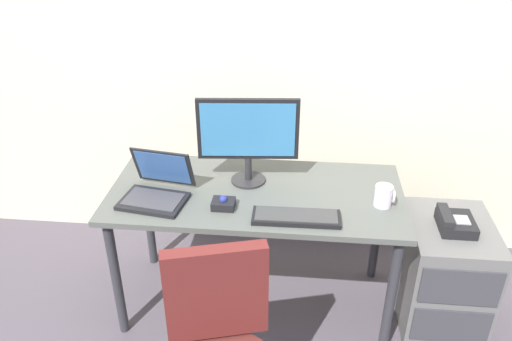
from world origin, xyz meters
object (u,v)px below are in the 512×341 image
object	(u,v)px
monitor_main	(248,134)
desk_phone	(455,222)
file_cabinet	(443,273)
keyboard	(296,217)
laptop	(157,188)
trackball_mouse	(223,203)
coffee_mug	(384,196)

from	to	relation	value
monitor_main	desk_phone	bearing A→B (deg)	-7.11
file_cabinet	keyboard	distance (m)	0.94
laptop	trackball_mouse	distance (m)	0.35
monitor_main	coffee_mug	world-z (taller)	monitor_main
desk_phone	trackball_mouse	bearing A→B (deg)	-173.33
laptop	keyboard	bearing A→B (deg)	-10.27
file_cabinet	coffee_mug	bearing A→B (deg)	-171.94
keyboard	laptop	size ratio (longest dim) A/B	1.17
file_cabinet	trackball_mouse	xyz separation A→B (m)	(-1.15, -0.15, 0.46)
coffee_mug	desk_phone	bearing A→B (deg)	5.72
file_cabinet	keyboard	bearing A→B (deg)	-164.76
desk_phone	keyboard	xyz separation A→B (m)	(-0.79, -0.20, 0.12)
monitor_main	keyboard	distance (m)	0.49
file_cabinet	laptop	distance (m)	1.57
coffee_mug	keyboard	bearing A→B (deg)	-158.65
file_cabinet	laptop	world-z (taller)	laptop
monitor_main	laptop	world-z (taller)	monitor_main
trackball_mouse	monitor_main	bearing A→B (deg)	70.81
laptop	trackball_mouse	bearing A→B (deg)	-9.80
desk_phone	keyboard	bearing A→B (deg)	-165.72
monitor_main	trackball_mouse	world-z (taller)	monitor_main
monitor_main	file_cabinet	bearing A→B (deg)	-6.17
trackball_mouse	coffee_mug	distance (m)	0.78
file_cabinet	keyboard	size ratio (longest dim) A/B	1.47
desk_phone	coffee_mug	size ratio (longest dim) A/B	1.88
keyboard	file_cabinet	bearing A→B (deg)	15.24
trackball_mouse	coffee_mug	size ratio (longest dim) A/B	1.04
keyboard	trackball_mouse	size ratio (longest dim) A/B	3.74
desk_phone	keyboard	world-z (taller)	keyboard
keyboard	trackball_mouse	xyz separation A→B (m)	(-0.35, 0.07, 0.01)
monitor_main	laptop	xyz separation A→B (m)	(-0.43, -0.20, -0.22)
desk_phone	coffee_mug	xyz separation A→B (m)	(-0.37, -0.04, 0.16)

